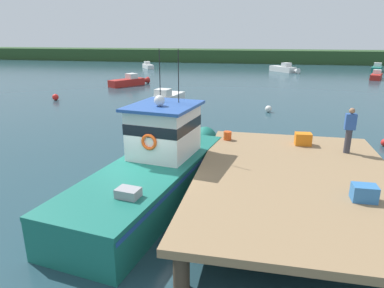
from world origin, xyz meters
The scene contains 16 objects.
ground_plane centered at (0.00, 0.00, 0.00)m, with size 200.00×200.00×0.00m, color #23424C.
dock centered at (4.80, 0.00, 1.07)m, with size 6.00×9.00×1.20m.
main_fishing_boat centered at (0.29, 0.34, 1.01)m, with size 3.75×9.96×4.80m.
crate_stack_mid_dock centered at (5.26, 3.18, 1.43)m, with size 0.60×0.44×0.46m, color orange.
crate_single_far centered at (6.34, -1.39, 1.41)m, with size 0.60×0.44×0.42m, color #3370B2.
bait_bucket centered at (2.35, 3.26, 1.37)m, with size 0.32×0.32×0.34m, color #E04C19.
deckhand_by_the_boat centered at (6.71, 2.54, 2.06)m, with size 0.36×0.22×1.63m.
moored_boat_off_the_point centered at (6.37, 43.38, 0.47)m, with size 4.30×4.74×1.36m.
moored_boat_far_right centered at (-10.63, 25.29, 0.43)m, with size 3.40×4.76×1.26m.
moored_boat_mid_harbor centered at (17.15, 36.93, 0.39)m, with size 2.33×4.44×1.12m.
moored_boat_outer_mooring centered at (-15.38, 45.27, 0.36)m, with size 3.03×3.88×1.05m.
moored_boat_near_channel centered at (-3.81, 15.54, 0.45)m, with size 2.01×5.23×1.31m.
moored_boat_far_left centered at (19.97, 47.04, 0.43)m, with size 2.55×4.97×1.25m.
mooring_buoy_spare_mooring centered at (-13.41, 15.72, 0.26)m, with size 0.52×0.52×0.52m, color red.
mooring_buoy_channel_marker centered at (4.06, 14.56, 0.23)m, with size 0.47×0.47×0.47m, color silver.
far_shoreline centered at (0.00, 62.00, 1.20)m, with size 120.00×8.00×2.40m, color #284723.
Camera 1 is at (3.69, -10.11, 5.25)m, focal length 32.39 mm.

